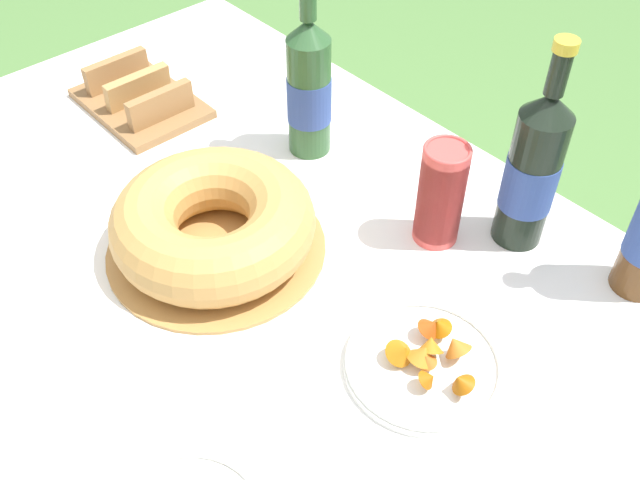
{
  "coord_description": "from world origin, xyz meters",
  "views": [
    {
      "loc": [
        0.59,
        -0.42,
        1.53
      ],
      "look_at": [
        0.03,
        0.08,
        0.79
      ],
      "focal_mm": 40.0,
      "sensor_mm": 36.0,
      "label": 1
    }
  ],
  "objects_px": {
    "juice_bottle_red": "(532,171)",
    "bread_board": "(140,97)",
    "bundt_cake": "(213,224)",
    "cider_bottle_green": "(309,88)",
    "cup_stack": "(441,195)",
    "snack_plate_near": "(425,361)"
  },
  "relations": [
    {
      "from": "juice_bottle_red",
      "to": "snack_plate_near",
      "type": "relative_size",
      "value": 1.6
    },
    {
      "from": "cider_bottle_green",
      "to": "snack_plate_near",
      "type": "xyz_separation_m",
      "value": [
        0.47,
        -0.21,
        -0.11
      ]
    },
    {
      "from": "juice_bottle_red",
      "to": "bread_board",
      "type": "xyz_separation_m",
      "value": [
        -0.72,
        -0.26,
        -0.11
      ]
    },
    {
      "from": "bread_board",
      "to": "juice_bottle_red",
      "type": "bearing_deg",
      "value": 19.66
    },
    {
      "from": "cup_stack",
      "to": "bread_board",
      "type": "relative_size",
      "value": 0.68
    },
    {
      "from": "bundt_cake",
      "to": "juice_bottle_red",
      "type": "xyz_separation_m",
      "value": [
        0.3,
        0.38,
        0.08
      ]
    },
    {
      "from": "cup_stack",
      "to": "juice_bottle_red",
      "type": "bearing_deg",
      "value": 48.92
    },
    {
      "from": "bundt_cake",
      "to": "bread_board",
      "type": "xyz_separation_m",
      "value": [
        -0.42,
        0.12,
        -0.03
      ]
    },
    {
      "from": "cider_bottle_green",
      "to": "juice_bottle_red",
      "type": "height_order",
      "value": "juice_bottle_red"
    },
    {
      "from": "cider_bottle_green",
      "to": "cup_stack",
      "type": "bearing_deg",
      "value": -0.64
    },
    {
      "from": "snack_plate_near",
      "to": "cider_bottle_green",
      "type": "bearing_deg",
      "value": 156.42
    },
    {
      "from": "snack_plate_near",
      "to": "bread_board",
      "type": "xyz_separation_m",
      "value": [
        -0.79,
        0.04,
        0.01
      ]
    },
    {
      "from": "bundt_cake",
      "to": "juice_bottle_red",
      "type": "relative_size",
      "value": 0.99
    },
    {
      "from": "bundt_cake",
      "to": "cider_bottle_green",
      "type": "bearing_deg",
      "value": 109.64
    },
    {
      "from": "cider_bottle_green",
      "to": "snack_plate_near",
      "type": "bearing_deg",
      "value": -23.58
    },
    {
      "from": "juice_bottle_red",
      "to": "snack_plate_near",
      "type": "height_order",
      "value": "juice_bottle_red"
    },
    {
      "from": "bundt_cake",
      "to": "snack_plate_near",
      "type": "xyz_separation_m",
      "value": [
        0.37,
        0.08,
        -0.04
      ]
    },
    {
      "from": "bread_board",
      "to": "bundt_cake",
      "type": "bearing_deg",
      "value": -16.14
    },
    {
      "from": "bundt_cake",
      "to": "cup_stack",
      "type": "height_order",
      "value": "cup_stack"
    },
    {
      "from": "cup_stack",
      "to": "bread_board",
      "type": "xyz_separation_m",
      "value": [
        -0.63,
        -0.16,
        -0.07
      ]
    },
    {
      "from": "snack_plate_near",
      "to": "bread_board",
      "type": "bearing_deg",
      "value": 176.77
    },
    {
      "from": "cup_stack",
      "to": "juice_bottle_red",
      "type": "distance_m",
      "value": 0.14
    }
  ]
}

